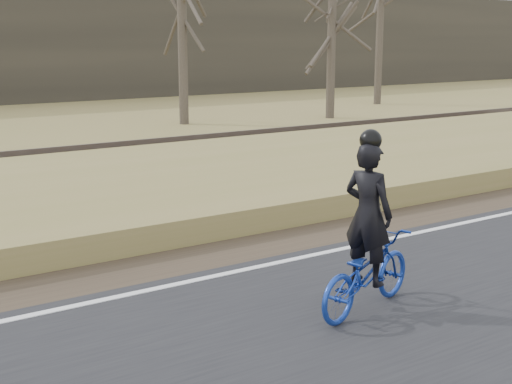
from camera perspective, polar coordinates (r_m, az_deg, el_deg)
ground at (r=9.70m, az=-4.43°, el=-7.77°), size 120.00×120.00×0.00m
road at (r=7.77m, az=4.92°, el=-12.84°), size 120.00×6.00×0.06m
edge_line at (r=9.84m, az=-5.02°, el=-7.07°), size 120.00×0.12×0.01m
shoulder at (r=10.70m, az=-7.62°, el=-5.78°), size 120.00×1.60×0.04m
embankment at (r=13.31m, az=-13.40°, el=-1.49°), size 120.00×5.00×0.44m
ballast at (r=16.85m, az=-17.98°, el=1.14°), size 120.00×3.00×0.45m
railroad at (r=16.79m, az=-18.05°, el=2.16°), size 120.00×2.40×0.29m
cyclist at (r=8.69m, az=8.84°, el=-4.97°), size 1.92×1.10×2.22m
bare_tree_center at (r=27.62m, az=-5.94°, el=13.74°), size 0.36×0.36×8.03m
bare_tree_right at (r=29.72m, az=6.08°, el=12.61°), size 0.36×0.36×6.97m
bare_tree_far_right at (r=36.25m, az=9.91°, el=13.57°), size 0.36×0.36×8.39m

